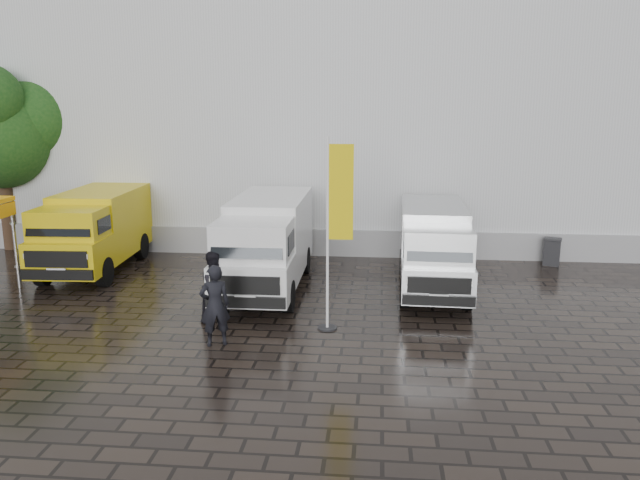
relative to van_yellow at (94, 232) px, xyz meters
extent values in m
plane|color=black|center=(8.82, -5.14, -1.33)|extent=(120.00, 120.00, 0.00)
cube|color=silver|center=(10.82, 10.86, 4.67)|extent=(44.00, 16.00, 12.00)
cube|color=gray|center=(10.82, 2.81, -0.83)|extent=(44.00, 0.15, 1.00)
cylinder|color=silver|center=(-1.51, -2.20, 0.03)|extent=(0.10, 0.10, 2.72)
cylinder|color=black|center=(8.36, -4.85, -1.31)|extent=(0.50, 0.50, 0.04)
cylinder|color=white|center=(8.36, -4.85, 1.11)|extent=(0.07, 0.07, 4.89)
cube|color=yellow|center=(8.69, -4.85, 2.19)|extent=(0.60, 0.03, 2.35)
cylinder|color=black|center=(-4.80, 2.78, 0.52)|extent=(0.52, 0.52, 3.71)
cube|color=black|center=(15.76, 2.25, -0.85)|extent=(0.73, 0.73, 0.97)
imported|color=black|center=(5.81, -6.19, -0.35)|extent=(0.85, 0.73, 1.97)
imported|color=black|center=(5.39, -4.56, -0.38)|extent=(1.12, 1.17, 1.90)
camera|label=1|loc=(9.62, -19.89, 4.37)|focal=35.00mm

